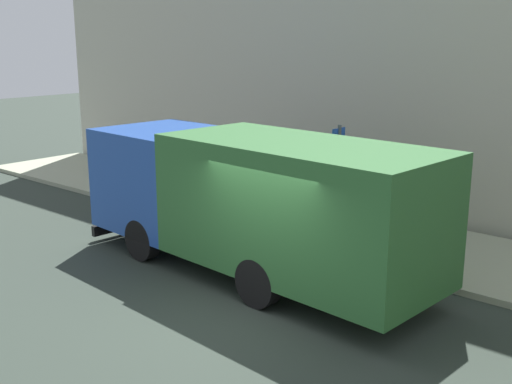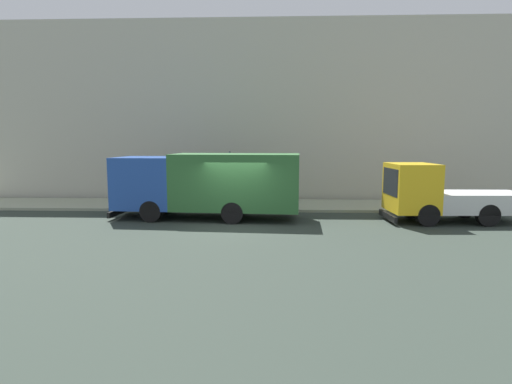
{
  "view_description": "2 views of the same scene",
  "coord_description": "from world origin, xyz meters",
  "px_view_note": "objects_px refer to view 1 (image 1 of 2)",
  "views": [
    {
      "loc": [
        -7.62,
        -6.52,
        4.63
      ],
      "look_at": [
        1.51,
        1.29,
        1.66
      ],
      "focal_mm": 44.16,
      "sensor_mm": 36.0,
      "label": 1
    },
    {
      "loc": [
        -16.11,
        -1.47,
        3.34
      ],
      "look_at": [
        1.41,
        -0.77,
        1.16
      ],
      "focal_mm": 28.78,
      "sensor_mm": 36.0,
      "label": 2
    }
  ],
  "objects_px": {
    "pedestrian_third": "(323,181)",
    "street_sign_post": "(338,178)",
    "large_utility_truck": "(251,197)",
    "pedestrian_standing": "(383,196)",
    "traffic_cone_orange": "(206,196)",
    "pedestrian_walking": "(320,196)"
  },
  "relations": [
    {
      "from": "pedestrian_standing",
      "to": "traffic_cone_orange",
      "type": "height_order",
      "value": "pedestrian_standing"
    },
    {
      "from": "pedestrian_standing",
      "to": "street_sign_post",
      "type": "xyz_separation_m",
      "value": [
        -1.71,
        0.14,
        0.7
      ]
    },
    {
      "from": "large_utility_truck",
      "to": "traffic_cone_orange",
      "type": "height_order",
      "value": "large_utility_truck"
    },
    {
      "from": "pedestrian_walking",
      "to": "pedestrian_third",
      "type": "bearing_deg",
      "value": -87.99
    },
    {
      "from": "large_utility_truck",
      "to": "pedestrian_standing",
      "type": "relative_size",
      "value": 4.79
    },
    {
      "from": "pedestrian_walking",
      "to": "traffic_cone_orange",
      "type": "xyz_separation_m",
      "value": [
        -0.26,
        3.53,
        -0.53
      ]
    },
    {
      "from": "large_utility_truck",
      "to": "street_sign_post",
      "type": "xyz_separation_m",
      "value": [
        1.93,
        -0.75,
        0.16
      ]
    },
    {
      "from": "pedestrian_standing",
      "to": "pedestrian_walking",
      "type": "bearing_deg",
      "value": -122.7
    },
    {
      "from": "pedestrian_third",
      "to": "traffic_cone_orange",
      "type": "xyz_separation_m",
      "value": [
        -1.39,
        2.85,
        -0.61
      ]
    },
    {
      "from": "pedestrian_third",
      "to": "street_sign_post",
      "type": "distance_m",
      "value": 2.79
    },
    {
      "from": "large_utility_truck",
      "to": "pedestrian_standing",
      "type": "distance_m",
      "value": 3.79
    },
    {
      "from": "pedestrian_walking",
      "to": "large_utility_truck",
      "type": "bearing_deg",
      "value": 67.97
    },
    {
      "from": "pedestrian_third",
      "to": "street_sign_post",
      "type": "height_order",
      "value": "street_sign_post"
    },
    {
      "from": "pedestrian_walking",
      "to": "pedestrian_standing",
      "type": "height_order",
      "value": "pedestrian_standing"
    },
    {
      "from": "large_utility_truck",
      "to": "street_sign_post",
      "type": "distance_m",
      "value": 2.08
    },
    {
      "from": "pedestrian_standing",
      "to": "pedestrian_third",
      "type": "xyz_separation_m",
      "value": [
        0.34,
        1.9,
        0.03
      ]
    },
    {
      "from": "large_utility_truck",
      "to": "street_sign_post",
      "type": "height_order",
      "value": "street_sign_post"
    },
    {
      "from": "pedestrian_walking",
      "to": "pedestrian_standing",
      "type": "relative_size",
      "value": 0.97
    },
    {
      "from": "pedestrian_walking",
      "to": "traffic_cone_orange",
      "type": "relative_size",
      "value": 2.49
    },
    {
      "from": "large_utility_truck",
      "to": "pedestrian_third",
      "type": "relative_size",
      "value": 4.56
    },
    {
      "from": "pedestrian_walking",
      "to": "traffic_cone_orange",
      "type": "distance_m",
      "value": 3.58
    },
    {
      "from": "street_sign_post",
      "to": "pedestrian_third",
      "type": "bearing_deg",
      "value": 40.73
    }
  ]
}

